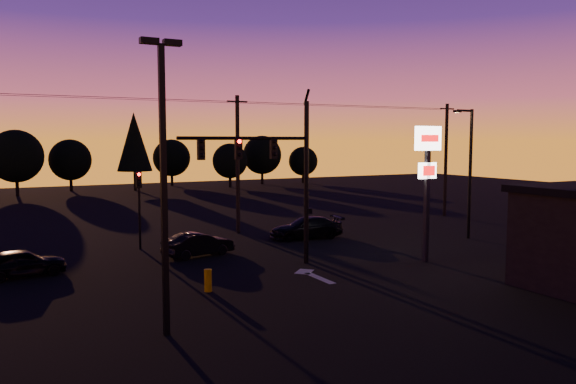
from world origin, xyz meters
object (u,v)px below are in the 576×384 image
bollard (208,280)px  car_mid (199,244)px  streetlight (469,168)px  traffic_signal_mast (277,165)px  parking_lot_light (163,168)px  car_left (22,263)px  pylon_sign (427,164)px  car_right (306,228)px  secondary_signal (139,198)px

bollard → car_mid: (1.93, 6.90, 0.17)m
bollard → streetlight: bearing=13.0°
traffic_signal_mast → parking_lot_light: 10.19m
traffic_signal_mast → car_left: (-11.09, 3.45, -4.30)m
car_left → pylon_sign: bearing=-115.4°
car_mid → car_right: 7.95m
parking_lot_light → bollard: size_ratio=10.04×
pylon_sign → car_left: size_ratio=1.83×
streetlight → car_mid: bearing=171.0°
car_left → car_right: 16.40m
traffic_signal_mast → car_right: size_ratio=1.86×
traffic_signal_mast → parking_lot_light: (-7.40, -6.99, 0.33)m
car_mid → traffic_signal_mast: bearing=-161.5°
bollard → car_mid: car_mid is taller
secondary_signal → car_mid: (2.30, -3.35, -2.23)m
secondary_signal → car_right: (9.99, -1.32, -2.19)m
streetlight → car_right: streetlight is taller
secondary_signal → car_mid: secondary_signal is taller
pylon_sign → bollard: bearing=-178.7°
traffic_signal_mast → bollard: bearing=-148.7°
streetlight → bollard: (-18.54, -4.27, -3.97)m
parking_lot_light → car_mid: (4.80, 11.13, -4.64)m
secondary_signal → streetlight: size_ratio=0.54×
pylon_sign → streetlight: size_ratio=0.85×
streetlight → car_mid: 17.24m
traffic_signal_mast → bollard: (-4.53, -2.76, -4.48)m
parking_lot_light → car_left: (-3.69, 10.44, -4.64)m
pylon_sign → streetlight: 8.00m
parking_lot_light → car_left: bearing=109.4°
bollard → car_left: size_ratio=0.24×
traffic_signal_mast → bollard: size_ratio=9.43×
secondary_signal → car_right: 10.31m
traffic_signal_mast → car_mid: traffic_signal_mast is taller
secondary_signal → car_left: bearing=-146.8°
traffic_signal_mast → bollard: traffic_signal_mast is taller
secondary_signal → pylon_sign: 15.75m
secondary_signal → streetlight: streetlight is taller
pylon_sign → car_left: bearing=161.9°
parking_lot_light → car_mid: size_ratio=2.40×
traffic_signal_mast → pylon_sign: (7.10, -2.49, -0.02)m
parking_lot_light → car_left: size_ratio=2.46×
pylon_sign → car_right: size_ratio=1.47×
pylon_sign → car_right: bearing=103.1°
parking_lot_light → pylon_sign: parking_lot_light is taller
streetlight → car_right: bearing=152.4°
car_left → car_mid: 8.51m
streetlight → car_left: streetlight is taller
traffic_signal_mast → bollard: 6.94m
parking_lot_light → pylon_sign: bearing=17.2°
pylon_sign → car_mid: 12.51m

